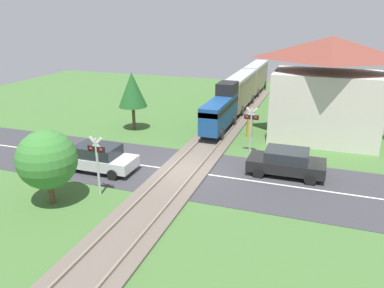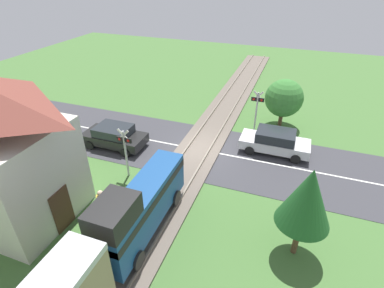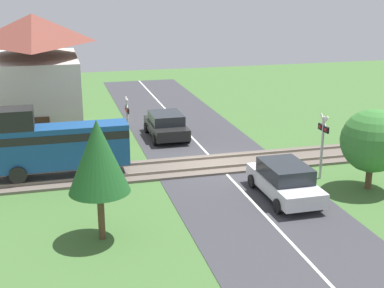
# 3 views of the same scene
# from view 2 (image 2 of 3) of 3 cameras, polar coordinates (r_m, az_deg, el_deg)

# --- Properties ---
(ground_plane) EXTENTS (60.00, 60.00, 0.00)m
(ground_plane) POSITION_cam_2_polar(r_m,az_deg,el_deg) (19.70, 1.32, -1.10)
(ground_plane) COLOR #426B33
(road_surface) EXTENTS (48.00, 6.40, 0.02)m
(road_surface) POSITION_cam_2_polar(r_m,az_deg,el_deg) (19.69, 1.32, -1.07)
(road_surface) COLOR #38383D
(road_surface) RESTS_ON ground_plane
(track_bed) EXTENTS (2.80, 48.00, 0.24)m
(track_bed) POSITION_cam_2_polar(r_m,az_deg,el_deg) (19.66, 1.32, -0.93)
(track_bed) COLOR #665B51
(track_bed) RESTS_ON ground_plane
(car_near_crossing) EXTENTS (4.33, 1.97, 1.51)m
(car_near_crossing) POSITION_cam_2_polar(r_m,az_deg,el_deg) (19.80, 15.50, 0.50)
(car_near_crossing) COLOR silver
(car_near_crossing) RESTS_ON ground_plane
(car_far_side) EXTENTS (4.13, 2.08, 1.45)m
(car_far_side) POSITION_cam_2_polar(r_m,az_deg,el_deg) (20.38, -14.58, 1.51)
(car_far_side) COLOR black
(car_far_side) RESTS_ON ground_plane
(crossing_signal_west_approach) EXTENTS (0.90, 0.18, 3.03)m
(crossing_signal_west_approach) POSITION_cam_2_polar(r_m,az_deg,el_deg) (21.69, 12.27, 7.19)
(crossing_signal_west_approach) COLOR #B7B7B7
(crossing_signal_west_approach) RESTS_ON ground_plane
(crossing_signal_east_approach) EXTENTS (0.90, 0.18, 3.03)m
(crossing_signal_east_approach) POSITION_cam_2_polar(r_m,az_deg,el_deg) (16.73, -12.65, -0.50)
(crossing_signal_east_approach) COLOR #B7B7B7
(crossing_signal_east_approach) RESTS_ON ground_plane
(pedestrian_by_station) EXTENTS (0.43, 0.43, 1.73)m
(pedestrian_by_station) POSITION_cam_2_polar(r_m,az_deg,el_deg) (14.89, -16.63, -11.33)
(pedestrian_by_station) COLOR gold
(pedestrian_by_station) RESTS_ON ground_plane
(tree_roadside_hedge) EXTENTS (2.12, 2.12, 4.32)m
(tree_roadside_hedge) POSITION_cam_2_polar(r_m,az_deg,el_deg) (12.17, 21.12, -9.48)
(tree_roadside_hedge) COLOR brown
(tree_roadside_hedge) RESTS_ON ground_plane
(tree_beyond_track) EXTENTS (2.73, 2.73, 3.54)m
(tree_beyond_track) POSITION_cam_2_polar(r_m,az_deg,el_deg) (22.80, 17.12, 8.35)
(tree_beyond_track) COLOR brown
(tree_beyond_track) RESTS_ON ground_plane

